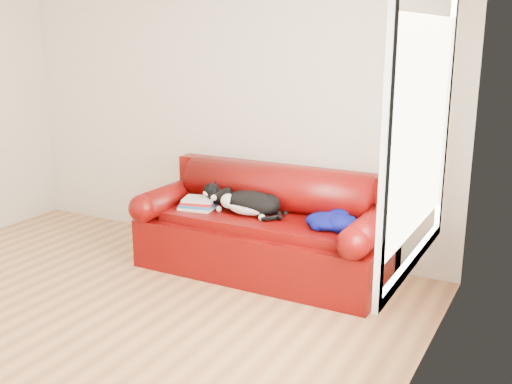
# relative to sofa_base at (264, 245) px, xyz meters

# --- Properties ---
(ground) EXTENTS (4.50, 4.50, 0.00)m
(ground) POSITION_rel_sofa_base_xyz_m (-0.72, -1.49, -0.24)
(ground) COLOR #92603A
(ground) RESTS_ON ground
(room_shell) EXTENTS (4.52, 4.02, 2.61)m
(room_shell) POSITION_rel_sofa_base_xyz_m (-0.59, -1.48, 1.43)
(room_shell) COLOR beige
(room_shell) RESTS_ON ground
(sofa_base) EXTENTS (2.10, 0.90, 0.50)m
(sofa_base) POSITION_rel_sofa_base_xyz_m (0.00, 0.00, 0.00)
(sofa_base) COLOR #3A0302
(sofa_base) RESTS_ON ground
(sofa_back) EXTENTS (2.10, 1.01, 0.88)m
(sofa_back) POSITION_rel_sofa_base_xyz_m (0.00, 0.24, 0.30)
(sofa_back) COLOR #3A0302
(sofa_back) RESTS_ON ground
(book_stack) EXTENTS (0.32, 0.27, 0.10)m
(book_stack) POSITION_rel_sofa_base_xyz_m (-0.58, -0.11, 0.31)
(book_stack) COLOR white
(book_stack) RESTS_ON sofa_base
(cat) EXTENTS (0.72, 0.32, 0.25)m
(cat) POSITION_rel_sofa_base_xyz_m (-0.11, -0.05, 0.36)
(cat) COLOR black
(cat) RESTS_ON sofa_base
(blanket) EXTENTS (0.44, 0.39, 0.14)m
(blanket) POSITION_rel_sofa_base_xyz_m (0.61, -0.06, 0.32)
(blanket) COLOR #02093E
(blanket) RESTS_ON sofa_base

